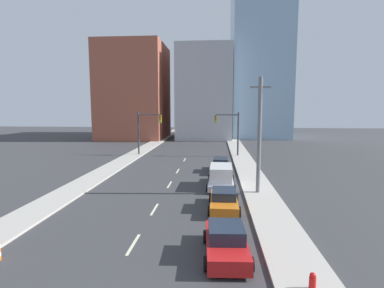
% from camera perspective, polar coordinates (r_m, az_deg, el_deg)
% --- Properties ---
extents(sidewalk_left, '(2.70, 89.84, 0.17)m').
position_cam_1_polar(sidewalk_left, '(52.87, -8.60, -0.65)').
color(sidewalk_left, '#ADA89E').
rests_on(sidewalk_left, ground).
extents(sidewalk_right, '(2.70, 89.84, 0.17)m').
position_cam_1_polar(sidewalk_right, '(51.62, 8.60, -0.84)').
color(sidewalk_right, '#ADA89E').
rests_on(sidewalk_right, ground).
extents(lane_stripe_at_8m, '(0.16, 2.40, 0.01)m').
position_cam_1_polar(lane_stripe_at_8m, '(16.52, -11.12, -18.23)').
color(lane_stripe_at_8m, beige).
rests_on(lane_stripe_at_8m, ground).
extents(lane_stripe_at_14m, '(0.16, 2.40, 0.01)m').
position_cam_1_polar(lane_stripe_at_14m, '(21.35, -7.15, -12.23)').
color(lane_stripe_at_14m, beige).
rests_on(lane_stripe_at_14m, ground).
extents(lane_stripe_at_20m, '(0.16, 2.40, 0.01)m').
position_cam_1_polar(lane_stripe_at_20m, '(27.67, -4.31, -7.72)').
color(lane_stripe_at_20m, beige).
rests_on(lane_stripe_at_20m, ground).
extents(lane_stripe_at_26m, '(0.16, 2.40, 0.01)m').
position_cam_1_polar(lane_stripe_at_26m, '(33.40, -2.73, -5.15)').
color(lane_stripe_at_26m, beige).
rests_on(lane_stripe_at_26m, ground).
extents(lane_stripe_at_34m, '(0.16, 2.40, 0.01)m').
position_cam_1_polar(lane_stripe_at_34m, '(40.46, -1.43, -3.01)').
color(lane_stripe_at_34m, beige).
rests_on(lane_stripe_at_34m, ground).
extents(building_brick_left, '(14.00, 16.00, 21.02)m').
position_cam_1_polar(building_brick_left, '(70.33, -10.87, 9.68)').
color(building_brick_left, '#9E513D').
rests_on(building_brick_left, ground).
extents(building_office_center, '(12.00, 20.00, 20.36)m').
position_cam_1_polar(building_office_center, '(71.86, 2.52, 9.47)').
color(building_office_center, '#A8A8AD').
rests_on(building_office_center, ground).
extents(building_glass_right, '(13.00, 20.00, 39.13)m').
position_cam_1_polar(building_glass_right, '(77.45, 12.57, 16.12)').
color(building_glass_right, '#8CADC6').
rests_on(building_glass_right, ground).
extents(traffic_signal_left, '(3.55, 0.35, 6.39)m').
position_cam_1_polar(traffic_signal_left, '(44.40, -9.00, 3.07)').
color(traffic_signal_left, '#38383D').
rests_on(traffic_signal_left, ground).
extents(traffic_signal_right, '(3.55, 0.35, 6.39)m').
position_cam_1_polar(traffic_signal_right, '(43.22, 7.54, 3.00)').
color(traffic_signal_right, '#38383D').
rests_on(traffic_signal_right, ground).
extents(utility_pole_right_mid, '(1.60, 0.32, 9.39)m').
position_cam_1_polar(utility_pole_right_mid, '(24.38, 12.69, 1.65)').
color(utility_pole_right_mid, slate).
rests_on(utility_pole_right_mid, ground).
extents(fire_hydrant, '(0.26, 0.26, 0.84)m').
position_cam_1_polar(fire_hydrant, '(13.25, 21.96, -23.37)').
color(fire_hydrant, red).
rests_on(fire_hydrant, ground).
extents(sedan_red, '(2.30, 4.49, 1.50)m').
position_cam_1_polar(sedan_red, '(14.99, 6.50, -18.02)').
color(sedan_red, red).
rests_on(sedan_red, ground).
extents(sedan_orange, '(2.13, 4.61, 1.39)m').
position_cam_1_polar(sedan_orange, '(21.15, 6.08, -10.58)').
color(sedan_orange, orange).
rests_on(sedan_orange, ground).
extents(box_truck_silver, '(2.51, 5.67, 1.92)m').
position_cam_1_polar(box_truck_silver, '(26.79, 5.54, -6.21)').
color(box_truck_silver, '#B2B2BC').
rests_on(box_truck_silver, ground).
extents(sedan_black, '(2.15, 4.82, 1.49)m').
position_cam_1_polar(sedan_black, '(33.09, 5.43, -4.09)').
color(sedan_black, black).
rests_on(sedan_black, ground).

